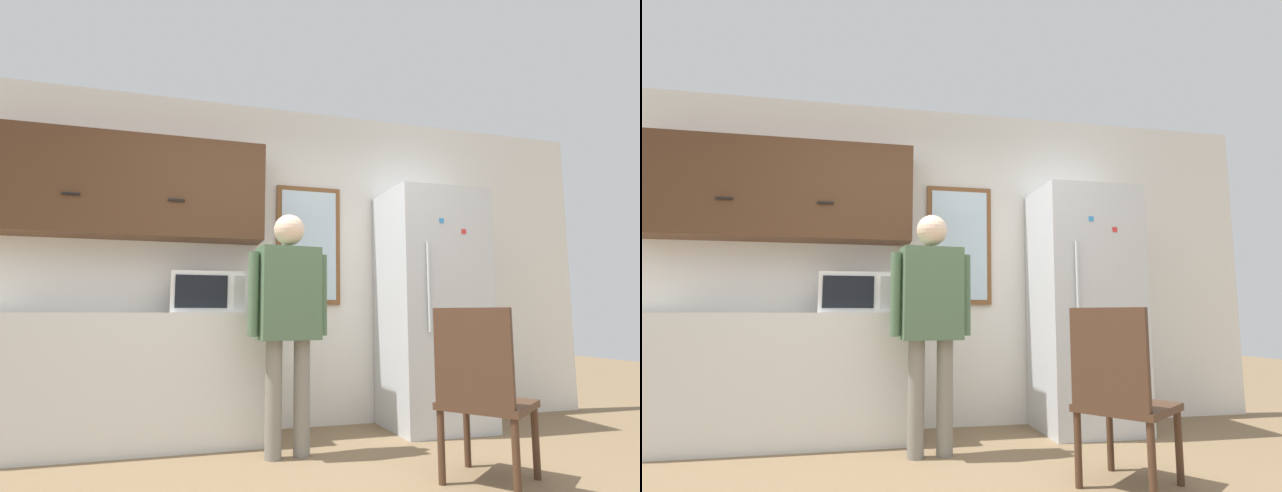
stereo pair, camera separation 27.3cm
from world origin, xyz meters
TOP-DOWN VIEW (x-y plane):
  - back_wall at (0.00, 2.05)m, footprint 6.00×0.06m
  - counter at (-1.18, 1.75)m, footprint 2.04×0.55m
  - upper_cabinets at (-1.18, 1.86)m, footprint 2.04×0.34m
  - microwave at (-0.58, 1.73)m, footprint 0.52×0.39m
  - person at (-0.07, 1.21)m, footprint 0.55×0.26m
  - refrigerator at (1.26, 1.68)m, footprint 0.78×0.70m
  - chair at (0.83, 0.38)m, footprint 0.64×0.64m
  - window at (0.28, 2.01)m, footprint 0.56×0.05m

SIDE VIEW (x-z plane):
  - counter at x=-1.18m, z-range 0.00..0.93m
  - chair at x=0.83m, z-range 0.03..0.99m
  - person at x=-0.07m, z-range 0.17..1.76m
  - refrigerator at x=1.26m, z-range 0.00..1.94m
  - microwave at x=-0.58m, z-range 0.93..1.23m
  - back_wall at x=0.00m, z-range 0.00..2.70m
  - window at x=0.28m, z-range 1.00..2.01m
  - upper_cabinets at x=-1.18m, z-range 1.49..2.26m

